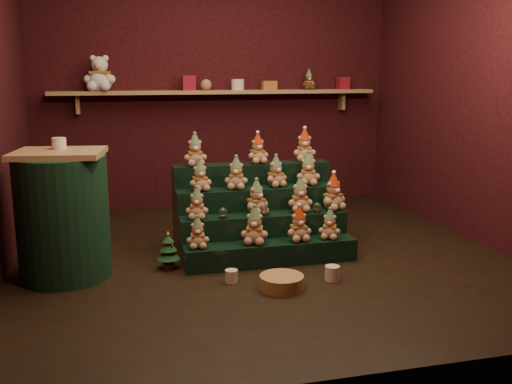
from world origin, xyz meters
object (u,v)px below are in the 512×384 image
object	(u,v)px
mini_christmas_tree	(168,250)
snow_globe_a	(223,213)
riser_tier_front	(271,253)
mug_right	(332,273)
mug_left	(231,276)
wicker_basket	(282,282)
brown_bear	(309,80)
snow_globe_b	(264,210)
side_table	(63,216)
snow_globe_c	(317,208)
white_bear	(100,69)

from	to	relation	value
mini_christmas_tree	snow_globe_a	bearing A→B (deg)	8.82
riser_tier_front	mug_right	bearing A→B (deg)	-54.08
snow_globe_a	mug_left	world-z (taller)	snow_globe_a
wicker_basket	brown_bear	size ratio (longest dim) A/B	1.45
snow_globe_a	mug_right	world-z (taller)	snow_globe_a
snow_globe_a	mug_left	xyz separation A→B (m)	(-0.04, -0.48, -0.36)
snow_globe_b	mug_left	size ratio (longest dim) A/B	0.98
snow_globe_a	side_table	bearing A→B (deg)	-177.37
snow_globe_c	wicker_basket	world-z (taller)	snow_globe_c
snow_globe_c	wicker_basket	bearing A→B (deg)	-126.51
mug_left	snow_globe_c	bearing A→B (deg)	30.02
snow_globe_a	wicker_basket	size ratio (longest dim) A/B	0.28
brown_bear	side_table	bearing A→B (deg)	-140.56
mini_christmas_tree	mug_right	distance (m)	1.28
mug_right	white_bear	size ratio (longest dim) A/B	0.24
snow_globe_c	mug_left	xyz separation A→B (m)	(-0.84, -0.48, -0.36)
side_table	snow_globe_b	bearing A→B (deg)	10.72
riser_tier_front	side_table	xyz separation A→B (m)	(-1.57, 0.10, 0.38)
wicker_basket	brown_bear	world-z (taller)	brown_bear
snow_globe_a	wicker_basket	xyz separation A→B (m)	(0.28, -0.70, -0.36)
snow_globe_a	snow_globe_c	distance (m)	0.80
mini_christmas_tree	wicker_basket	distance (m)	0.97
white_bear	brown_bear	distance (m)	2.30
mug_left	snow_globe_a	bearing A→B (deg)	85.73
mug_left	side_table	bearing A→B (deg)	160.05
snow_globe_c	white_bear	distance (m)	2.81
snow_globe_a	mini_christmas_tree	bearing A→B (deg)	-171.18
riser_tier_front	mug_left	world-z (taller)	riser_tier_front
brown_bear	snow_globe_c	bearing A→B (deg)	-104.52
riser_tier_front	white_bear	xyz separation A→B (m)	(-1.28, 2.06, 1.46)
riser_tier_front	mini_christmas_tree	xyz separation A→B (m)	(-0.81, 0.09, 0.06)
mini_christmas_tree	mug_right	bearing A→B (deg)	-25.93
wicker_basket	mini_christmas_tree	bearing A→B (deg)	139.42
side_table	mini_christmas_tree	size ratio (longest dim) A/B	3.12
mug_left	wicker_basket	xyz separation A→B (m)	(0.32, -0.22, 0.00)
riser_tier_front	white_bear	world-z (taller)	white_bear
riser_tier_front	wicker_basket	bearing A→B (deg)	-97.76
mug_left	mug_right	xyz separation A→B (m)	(0.73, -0.14, 0.01)
mug_right	white_bear	bearing A→B (deg)	122.59
mug_right	brown_bear	xyz separation A→B (m)	(0.68, 2.53, 1.37)
snow_globe_a	mini_christmas_tree	distance (m)	0.52
mug_right	snow_globe_a	bearing A→B (deg)	137.93
white_bear	wicker_basket	bearing A→B (deg)	-51.80
mug_right	brown_bear	size ratio (longest dim) A/B	0.50
mini_christmas_tree	mug_left	xyz separation A→B (m)	(0.42, -0.41, -0.10)
side_table	mug_right	size ratio (longest dim) A/B	8.71
wicker_basket	brown_bear	distance (m)	3.14
riser_tier_front	wicker_basket	distance (m)	0.55
snow_globe_c	mini_christmas_tree	world-z (taller)	snow_globe_c
mini_christmas_tree	snow_globe_c	bearing A→B (deg)	3.20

